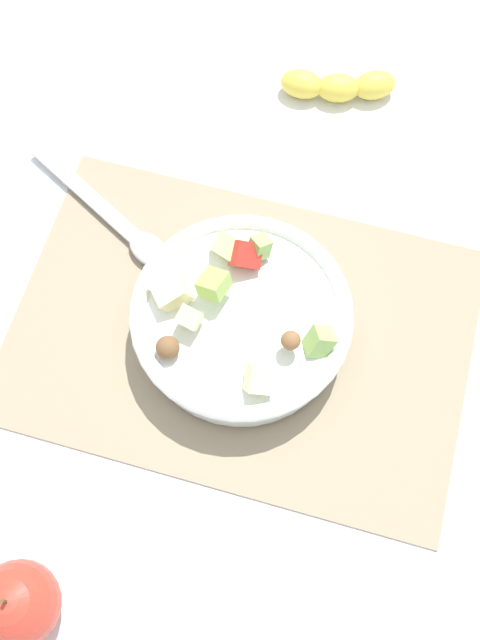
# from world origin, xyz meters

# --- Properties ---
(ground_plane) EXTENTS (2.40, 2.40, 0.00)m
(ground_plane) POSITION_xyz_m (0.00, 0.00, 0.00)
(ground_plane) COLOR silver
(placemat) EXTENTS (0.51, 0.35, 0.01)m
(placemat) POSITION_xyz_m (0.00, 0.00, 0.00)
(placemat) COLOR gray
(placemat) RESTS_ON ground_plane
(salad_bowl) EXTENTS (0.24, 0.24, 0.09)m
(salad_bowl) POSITION_xyz_m (0.00, 0.00, 0.04)
(salad_bowl) COLOR white
(salad_bowl) RESTS_ON placemat
(serving_spoon) EXTENTS (0.22, 0.14, 0.01)m
(serving_spoon) POSITION_xyz_m (0.17, -0.09, 0.01)
(serving_spoon) COLOR #B7B7BC
(serving_spoon) RESTS_ON placemat
(whole_apple) EXTENTS (0.08, 0.08, 0.09)m
(whole_apple) POSITION_xyz_m (0.12, 0.33, 0.04)
(whole_apple) COLOR #BC3828
(whole_apple) RESTS_ON ground_plane
(banana_whole) EXTENTS (0.15, 0.07, 0.04)m
(banana_whole) POSITION_xyz_m (-0.03, -0.35, 0.02)
(banana_whole) COLOR yellow
(banana_whole) RESTS_ON ground_plane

